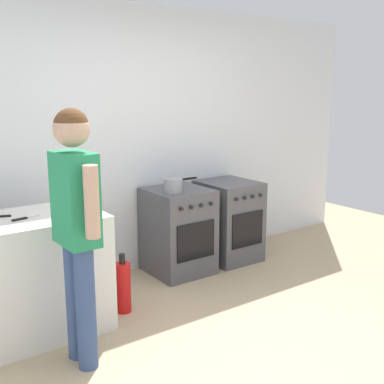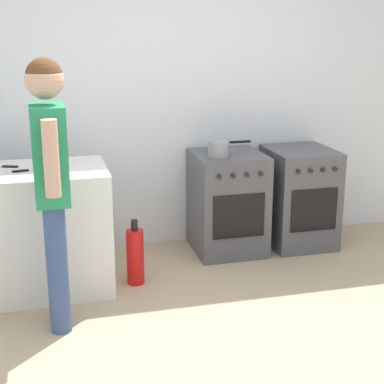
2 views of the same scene
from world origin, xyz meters
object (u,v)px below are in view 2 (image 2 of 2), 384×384
object	(u,v)px
oven_left	(227,202)
oven_right	(299,197)
pot	(219,148)
person	(51,172)
knife_paring	(25,171)
fire_extinguisher	(135,256)

from	to	relation	value
oven_left	oven_right	distance (m)	0.65
pot	person	distance (m)	1.61
pot	person	size ratio (longest dim) A/B	0.21
oven_left	knife_paring	xyz separation A→B (m)	(-1.61, -0.42, 0.48)
oven_left	person	xyz separation A→B (m)	(-1.44, -0.99, 0.60)
oven_left	person	size ratio (longest dim) A/B	0.50
knife_paring	fire_extinguisher	bearing A→B (deg)	-4.23
oven_left	pot	size ratio (longest dim) A/B	2.39
pot	fire_extinguisher	bearing A→B (deg)	-153.31
oven_left	knife_paring	world-z (taller)	knife_paring
person	fire_extinguisher	bearing A→B (deg)	41.67
oven_right	knife_paring	size ratio (longest dim) A/B	4.03
fire_extinguisher	oven_right	bearing A→B (deg)	17.41
oven_right	knife_paring	world-z (taller)	knife_paring
pot	oven_left	bearing A→B (deg)	40.96
oven_left	pot	bearing A→B (deg)	-139.04
fire_extinguisher	oven_left	bearing A→B (deg)	28.78
oven_right	person	size ratio (longest dim) A/B	0.50
pot	knife_paring	world-z (taller)	pot
knife_paring	fire_extinguisher	world-z (taller)	knife_paring
oven_left	knife_paring	bearing A→B (deg)	-165.28
oven_right	fire_extinguisher	size ratio (longest dim) A/B	1.70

